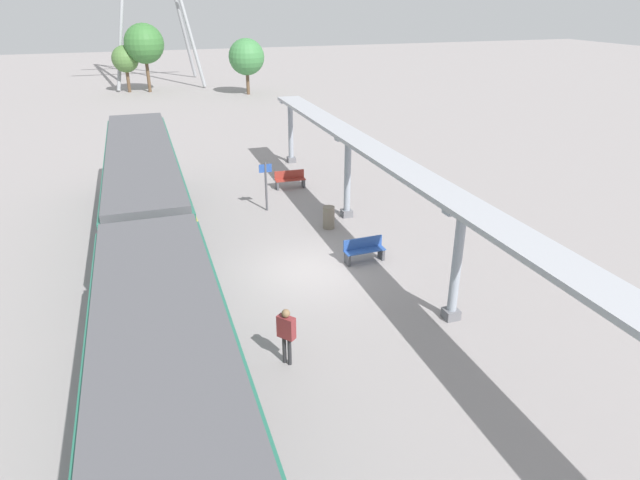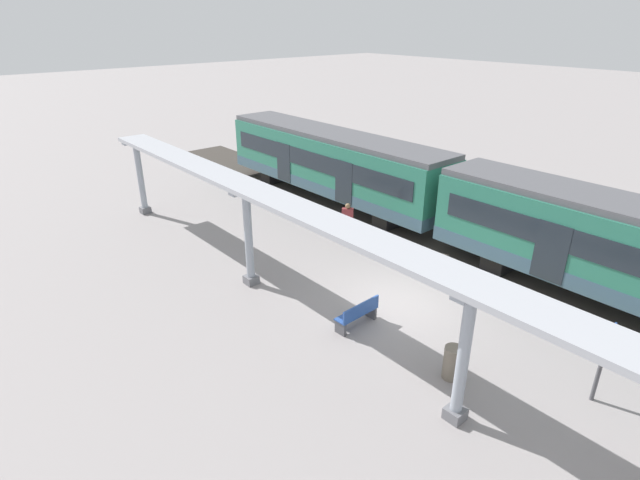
# 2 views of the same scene
# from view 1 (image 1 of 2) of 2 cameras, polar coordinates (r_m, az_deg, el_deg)

# --- Properties ---
(ground_plane) EXTENTS (176.00, 176.00, 0.00)m
(ground_plane) POSITION_cam_1_polar(r_m,az_deg,el_deg) (19.03, -1.15, -3.16)
(ground_plane) COLOR gray
(tactile_edge_strip) EXTENTS (0.36, 34.38, 0.01)m
(tactile_edge_strip) POSITION_cam_1_polar(r_m,az_deg,el_deg) (18.43, -11.12, -4.60)
(tactile_edge_strip) COLOR gold
(tactile_edge_strip) RESTS_ON ground
(trackbed) EXTENTS (3.20, 46.38, 0.01)m
(trackbed) POSITION_cam_1_polar(r_m,az_deg,el_deg) (18.36, -16.64, -5.35)
(trackbed) COLOR #38332D
(trackbed) RESTS_ON ground
(train_near_carriage) EXTENTS (2.65, 13.81, 3.48)m
(train_near_carriage) POSITION_cam_1_polar(r_m,az_deg,el_deg) (9.81, -14.70, -21.79)
(train_near_carriage) COLOR #276D58
(train_near_carriage) RESTS_ON ground
(train_far_carriage) EXTENTS (2.65, 13.81, 3.48)m
(train_far_carriage) POSITION_cam_1_polar(r_m,az_deg,el_deg) (22.41, -17.93, 5.06)
(train_far_carriage) COLOR #276D58
(train_far_carriage) RESTS_ON ground
(canopy_pillar_second) EXTENTS (1.10, 0.44, 3.51)m
(canopy_pillar_second) POSITION_cam_1_polar(r_m,az_deg,el_deg) (15.92, 14.16, -2.55)
(canopy_pillar_second) COLOR slate
(canopy_pillar_second) RESTS_ON ground
(canopy_pillar_third) EXTENTS (1.10, 0.44, 3.51)m
(canopy_pillar_third) POSITION_cam_1_polar(r_m,az_deg,el_deg) (23.05, 2.91, 6.61)
(canopy_pillar_third) COLOR slate
(canopy_pillar_third) RESTS_ON ground
(canopy_pillar_fourth) EXTENTS (1.10, 0.44, 3.51)m
(canopy_pillar_fourth) POSITION_cam_1_polar(r_m,az_deg,el_deg) (31.20, -3.10, 11.32)
(canopy_pillar_fourth) COLOR slate
(canopy_pillar_fourth) RESTS_ON ground
(canopy_beam) EXTENTS (1.20, 27.47, 0.16)m
(canopy_beam) POSITION_cam_1_polar(r_m,az_deg,el_deg) (18.63, 8.01, 7.91)
(canopy_beam) COLOR #A8AAB2
(canopy_beam) RESTS_ON canopy_pillar_nearest
(bench_near_end) EXTENTS (1.52, 0.49, 0.86)m
(bench_near_end) POSITION_cam_1_polar(r_m,az_deg,el_deg) (27.16, -3.18, 6.40)
(bench_near_end) COLOR maroon
(bench_near_end) RESTS_ON ground
(bench_mid_platform) EXTENTS (1.51, 0.49, 0.86)m
(bench_mid_platform) POSITION_cam_1_polar(r_m,az_deg,el_deg) (19.54, 4.64, -1.01)
(bench_mid_platform) COLOR #284D9A
(bench_mid_platform) RESTS_ON ground
(trash_bin) EXTENTS (0.48, 0.48, 0.93)m
(trash_bin) POSITION_cam_1_polar(r_m,az_deg,el_deg) (22.27, 0.92, 2.39)
(trash_bin) COLOR #766B5C
(trash_bin) RESTS_ON ground
(platform_info_sign) EXTENTS (0.56, 0.10, 2.20)m
(platform_info_sign) POSITION_cam_1_polar(r_m,az_deg,el_deg) (23.98, -5.71, 6.09)
(platform_info_sign) COLOR #4C4C51
(platform_info_sign) RESTS_ON ground
(passenger_waiting_near_edge) EXTENTS (0.46, 0.50, 1.63)m
(passenger_waiting_near_edge) POSITION_cam_1_polar(r_m,az_deg,el_deg) (13.98, -3.56, -9.45)
(passenger_waiting_near_edge) COLOR #27272A
(passenger_waiting_near_edge) RESTS_ON ground
(tree_left_background) EXTENTS (3.38, 3.38, 5.17)m
(tree_left_background) POSITION_cam_1_polar(r_m,az_deg,el_deg) (54.66, -7.74, 18.53)
(tree_left_background) COLOR brown
(tree_left_background) RESTS_ON ground
(tree_right_background) EXTENTS (2.55, 2.55, 4.44)m
(tree_right_background) POSITION_cam_1_polar(r_m,az_deg,el_deg) (58.68, -19.80, 17.45)
(tree_right_background) COLOR brown
(tree_right_background) RESTS_ON ground
(tree_centre_background) EXTENTS (3.76, 3.76, 6.44)m
(tree_centre_background) POSITION_cam_1_polar(r_m,az_deg,el_deg) (58.03, -18.01, 19.03)
(tree_centre_background) COLOR brown
(tree_centre_background) RESTS_ON ground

